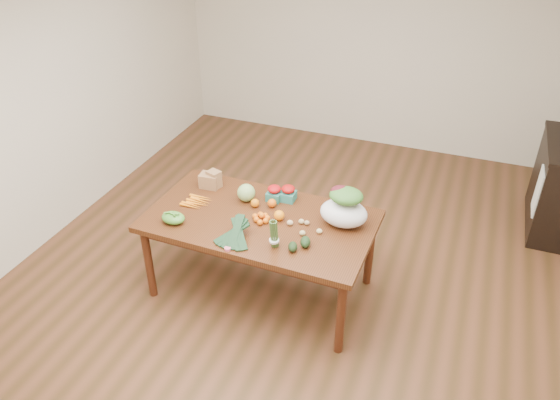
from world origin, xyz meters
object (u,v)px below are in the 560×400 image
at_px(cabbage, 246,193).
at_px(salad_bag, 344,209).
at_px(asparagus_bundle, 274,234).
at_px(kale_bunch, 233,234).
at_px(paper_bag, 210,179).
at_px(dining_table, 261,255).
at_px(mandarin_cluster, 262,217).

xyz_separation_m(cabbage, salad_bag, (0.87, -0.05, 0.07)).
height_order(cabbage, asparagus_bundle, asparagus_bundle).
xyz_separation_m(kale_bunch, salad_bag, (0.72, 0.54, 0.07)).
distance_m(paper_bag, cabbage, 0.41).
bearing_deg(dining_table, mandarin_cluster, -37.22).
xyz_separation_m(mandarin_cluster, asparagus_bundle, (0.22, -0.30, 0.09)).
relative_size(dining_table, asparagus_bundle, 7.40).
xyz_separation_m(dining_table, paper_bag, (-0.61, 0.30, 0.45)).
bearing_deg(asparagus_bundle, salad_bag, 51.32).
xyz_separation_m(paper_bag, salad_bag, (1.27, -0.14, 0.07)).
bearing_deg(mandarin_cluster, kale_bunch, -104.36).
height_order(cabbage, kale_bunch, kale_bunch).
height_order(asparagus_bundle, salad_bag, salad_bag).
bearing_deg(asparagus_bundle, kale_bunch, -168.44).
bearing_deg(kale_bunch, asparagus_bundle, 11.56).
relative_size(paper_bag, cabbage, 1.44).
bearing_deg(dining_table, paper_bag, 155.05).
bearing_deg(dining_table, asparagus_bundle, -50.34).
relative_size(cabbage, kale_bunch, 0.39).
xyz_separation_m(paper_bag, mandarin_cluster, (0.64, -0.32, -0.04)).
distance_m(cabbage, asparagus_bundle, 0.71).
distance_m(paper_bag, mandarin_cluster, 0.71).
relative_size(dining_table, salad_bag, 4.82).
relative_size(paper_bag, kale_bunch, 0.56).
bearing_deg(mandarin_cluster, dining_table, 141.35).
relative_size(cabbage, asparagus_bundle, 0.62).
relative_size(mandarin_cluster, kale_bunch, 0.45).
bearing_deg(paper_bag, mandarin_cluster, -26.93).
relative_size(paper_bag, salad_bag, 0.58).
bearing_deg(paper_bag, kale_bunch, -51.06).
relative_size(cabbage, salad_bag, 0.40).
bearing_deg(dining_table, cabbage, 136.56).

